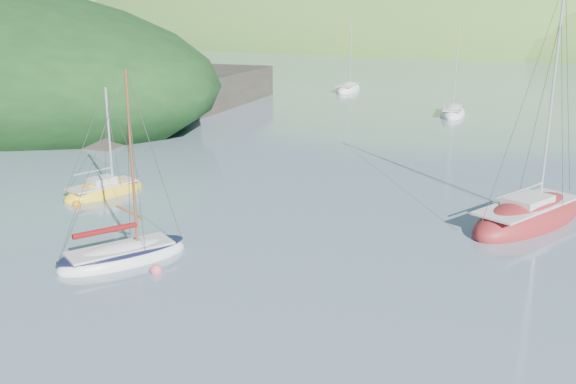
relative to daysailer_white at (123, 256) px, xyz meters
The scene contains 8 objects.
ground 5.74m from the daysailer_white, 34.92° to the right, with size 700.00×700.00×0.00m, color slate.
shoreline_hills 169.22m from the daysailer_white, 91.68° to the left, with size 690.00×135.00×56.00m.
daysailer_white is the anchor object (origin of this frame).
sloop_red 19.84m from the daysailer_white, 44.57° to the left, with size 5.69×9.12×12.77m.
sailboat_yellow 10.69m from the daysailer_white, 139.76° to the left, with size 3.04×5.40×6.75m.
distant_sloop_a 44.70m from the daysailer_white, 88.33° to the left, with size 3.86×7.08×9.58m.
distant_sloop_c 58.58m from the daysailer_white, 105.51° to the left, with size 3.75×7.43×10.13m.
mooring_buoys 1.15m from the daysailer_white, 34.03° to the right, with size 16.71×11.53×0.50m.
Camera 1 is at (14.36, -15.37, 10.61)m, focal length 40.00 mm.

